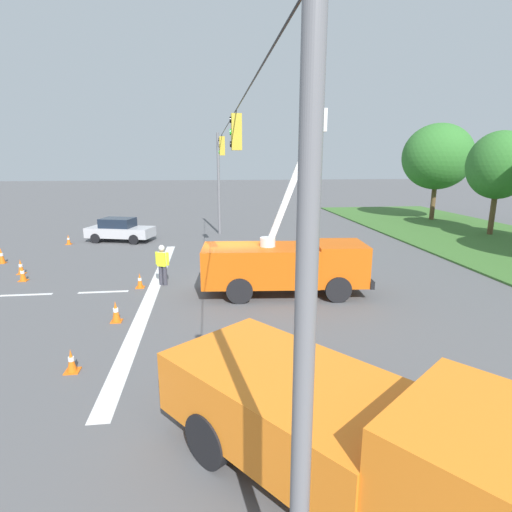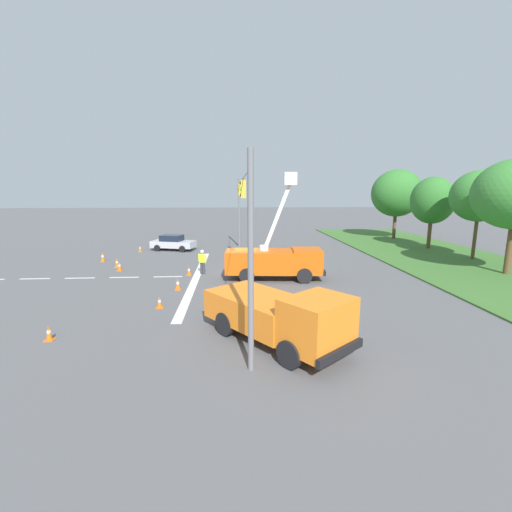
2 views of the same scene
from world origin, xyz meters
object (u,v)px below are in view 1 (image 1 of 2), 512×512
at_px(traffic_cone_foreground_left, 68,240).
at_px(traffic_cone_foreground_right, 325,258).
at_px(traffic_cone_mid_left, 21,267).
at_px(traffic_cone_mid_right, 23,273).
at_px(utility_truck_bucket_lift, 286,261).
at_px(traffic_cone_lane_edge_a, 1,256).
at_px(traffic_cone_lane_edge_b, 116,312).
at_px(traffic_cone_far_left, 71,361).
at_px(tree_west, 499,165).
at_px(tree_far_west, 438,157).
at_px(traffic_cone_near_bucket, 140,281).
at_px(road_worker, 162,263).
at_px(utility_truck_support_near, 344,427).
at_px(sedan_silver, 120,230).

bearing_deg(traffic_cone_foreground_left, traffic_cone_foreground_right, 64.82).
distance_m(traffic_cone_foreground_left, traffic_cone_mid_left, 7.01).
height_order(traffic_cone_foreground_left, traffic_cone_mid_right, traffic_cone_mid_right).
xyz_separation_m(utility_truck_bucket_lift, traffic_cone_lane_edge_a, (-6.71, -13.88, -0.98)).
relative_size(traffic_cone_mid_left, traffic_cone_lane_edge_b, 1.00).
height_order(traffic_cone_mid_right, traffic_cone_lane_edge_a, traffic_cone_lane_edge_a).
relative_size(traffic_cone_foreground_left, traffic_cone_mid_left, 0.89).
bearing_deg(utility_truck_bucket_lift, traffic_cone_lane_edge_b, -70.72).
distance_m(traffic_cone_mid_right, traffic_cone_far_left, 9.83).
distance_m(tree_west, traffic_cone_lane_edge_a, 31.73).
height_order(tree_far_west, utility_truck_bucket_lift, tree_far_west).
distance_m(tree_west, traffic_cone_near_bucket, 25.50).
bearing_deg(road_worker, utility_truck_support_near, 18.96).
height_order(traffic_cone_foreground_right, traffic_cone_lane_edge_b, traffic_cone_lane_edge_b).
bearing_deg(utility_truck_bucket_lift, traffic_cone_near_bucket, -104.38).
distance_m(sedan_silver, traffic_cone_mid_left, 8.27).
distance_m(sedan_silver, traffic_cone_mid_right, 9.23).
xyz_separation_m(tree_far_west, traffic_cone_mid_right, (15.49, -28.50, -5.26)).
relative_size(sedan_silver, traffic_cone_near_bucket, 7.10).
bearing_deg(utility_truck_bucket_lift, utility_truck_support_near, -5.82).
bearing_deg(sedan_silver, traffic_cone_lane_edge_b, 10.86).
bearing_deg(traffic_cone_far_left, traffic_cone_lane_edge_a, -148.94).
xyz_separation_m(tree_west, traffic_cone_lane_edge_b, (13.23, -23.39, -4.60)).
distance_m(traffic_cone_mid_left, traffic_cone_lane_edge_a, 3.01).
bearing_deg(traffic_cone_foreground_left, sedan_silver, 102.14).
xyz_separation_m(tree_far_west, traffic_cone_foreground_right, (14.31, -14.20, -5.29)).
bearing_deg(sedan_silver, traffic_cone_near_bucket, 15.51).
xyz_separation_m(traffic_cone_near_bucket, traffic_cone_lane_edge_b, (3.69, -0.20, 0.05)).
height_order(tree_far_west, traffic_cone_lane_edge_a, tree_far_west).
height_order(sedan_silver, traffic_cone_foreground_right, sedan_silver).
xyz_separation_m(traffic_cone_foreground_right, traffic_cone_far_left, (9.78, -9.53, -0.03)).
xyz_separation_m(utility_truck_bucket_lift, road_worker, (-1.83, -5.03, -0.39)).
height_order(tree_west, traffic_cone_foreground_left, tree_west).
distance_m(tree_far_west, traffic_cone_near_bucket, 29.27).
distance_m(tree_far_west, traffic_cone_foreground_right, 20.84).
bearing_deg(sedan_silver, tree_far_west, 104.23).
bearing_deg(tree_west, traffic_cone_lane_edge_a, -82.03).
bearing_deg(sedan_silver, traffic_cone_foreground_right, 56.96).
height_order(traffic_cone_mid_left, traffic_cone_lane_edge_b, traffic_cone_lane_edge_b).
distance_m(tree_west, traffic_cone_foreground_right, 16.43).
height_order(traffic_cone_foreground_right, traffic_cone_mid_left, traffic_cone_mid_left).
xyz_separation_m(traffic_cone_foreground_left, traffic_cone_lane_edge_a, (4.70, -1.86, 0.10)).
bearing_deg(traffic_cone_foreground_left, traffic_cone_lane_edge_b, 23.30).
distance_m(traffic_cone_foreground_left, traffic_cone_far_left, 17.67).
height_order(road_worker, traffic_cone_lane_edge_b, road_worker).
distance_m(tree_far_west, tree_west, 7.65).
bearing_deg(utility_truck_bucket_lift, sedan_silver, -143.61).
bearing_deg(traffic_cone_mid_left, sedan_silver, 158.39).
xyz_separation_m(utility_truck_bucket_lift, traffic_cone_mid_right, (-3.20, -11.36, -1.04)).
height_order(sedan_silver, traffic_cone_far_left, sedan_silver).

